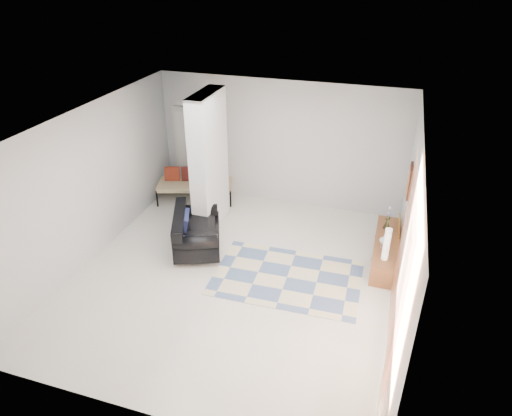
% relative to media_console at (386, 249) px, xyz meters
% --- Properties ---
extents(floor, '(6.00, 6.00, 0.00)m').
position_rel_media_console_xyz_m(floor, '(-2.52, -1.32, -0.20)').
color(floor, beige).
rests_on(floor, ground).
extents(ceiling, '(6.00, 6.00, 0.00)m').
position_rel_media_console_xyz_m(ceiling, '(-2.52, -1.32, 2.60)').
color(ceiling, white).
rests_on(ceiling, wall_back).
extents(wall_back, '(6.00, 0.00, 6.00)m').
position_rel_media_console_xyz_m(wall_back, '(-2.52, 1.68, 1.20)').
color(wall_back, '#B8BBBD').
rests_on(wall_back, ground).
extents(wall_front, '(6.00, 0.00, 6.00)m').
position_rel_media_console_xyz_m(wall_front, '(-2.52, -4.32, 1.20)').
color(wall_front, '#B8BBBD').
rests_on(wall_front, ground).
extents(wall_left, '(0.00, 6.00, 6.00)m').
position_rel_media_console_xyz_m(wall_left, '(-5.27, -1.32, 1.20)').
color(wall_left, '#B8BBBD').
rests_on(wall_left, ground).
extents(wall_right, '(0.00, 6.00, 6.00)m').
position_rel_media_console_xyz_m(wall_right, '(0.23, -1.32, 1.20)').
color(wall_right, '#B8BBBD').
rests_on(wall_right, ground).
extents(partition_column, '(0.35, 1.20, 2.80)m').
position_rel_media_console_xyz_m(partition_column, '(-3.62, 0.28, 1.20)').
color(partition_column, silver).
rests_on(partition_column, floor).
extents(hallway_door, '(0.85, 0.06, 2.04)m').
position_rel_media_console_xyz_m(hallway_door, '(-4.62, 1.64, 0.82)').
color(hallway_door, beige).
rests_on(hallway_door, floor).
extents(curtain, '(0.00, 2.55, 2.55)m').
position_rel_media_console_xyz_m(curtain, '(0.15, -2.47, 1.25)').
color(curtain, orange).
rests_on(curtain, wall_right).
extents(wall_art, '(0.04, 0.45, 0.55)m').
position_rel_media_console_xyz_m(wall_art, '(0.20, -0.00, 1.45)').
color(wall_art, '#38190F').
rests_on(wall_art, wall_right).
extents(media_console, '(0.45, 1.86, 0.80)m').
position_rel_media_console_xyz_m(media_console, '(0.00, 0.00, 0.00)').
color(media_console, brown).
rests_on(media_console, floor).
extents(loveseat, '(1.30, 1.64, 0.76)m').
position_rel_media_console_xyz_m(loveseat, '(-3.57, -0.72, 0.16)').
color(loveseat, silver).
rests_on(loveseat, floor).
extents(daybed, '(1.83, 1.18, 0.77)m').
position_rel_media_console_xyz_m(daybed, '(-4.41, 1.14, 0.21)').
color(daybed, black).
rests_on(daybed, floor).
extents(area_rug, '(2.61, 1.77, 0.01)m').
position_rel_media_console_xyz_m(area_rug, '(-1.62, -1.12, -0.20)').
color(area_rug, beige).
rests_on(area_rug, floor).
extents(cylinder_lamp, '(0.11, 0.11, 0.61)m').
position_rel_media_console_xyz_m(cylinder_lamp, '(-0.02, -0.61, 0.50)').
color(cylinder_lamp, white).
rests_on(cylinder_lamp, media_console).
extents(bronze_figurine, '(0.15, 0.15, 0.27)m').
position_rel_media_console_xyz_m(bronze_figurine, '(-0.05, 0.45, 0.33)').
color(bronze_figurine, '#332616').
rests_on(bronze_figurine, media_console).
extents(vase, '(0.20, 0.20, 0.20)m').
position_rel_media_console_xyz_m(vase, '(-0.05, -0.13, 0.29)').
color(vase, white).
rests_on(vase, media_console).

